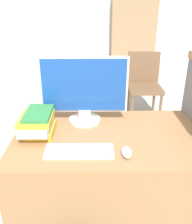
# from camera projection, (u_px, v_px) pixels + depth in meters

# --- Properties ---
(wall_back) EXTENTS (12.00, 0.06, 2.80)m
(wall_back) POSITION_uv_depth(u_px,v_px,m) (97.00, 5.00, 6.60)
(wall_back) COLOR white
(wall_back) RESTS_ON ground_plane
(desk) EXTENTS (1.12, 0.71, 0.77)m
(desk) POSITION_uv_depth(u_px,v_px,m) (107.00, 186.00, 1.64)
(desk) COLOR #9E7047
(desk) RESTS_ON ground_plane
(monitor) EXTENTS (0.55, 0.21, 0.43)m
(monitor) POSITION_uv_depth(u_px,v_px,m) (84.00, 91.00, 1.57)
(monitor) COLOR silver
(monitor) RESTS_ON desk
(keyboard) EXTENTS (0.36, 0.13, 0.02)m
(keyboard) POSITION_uv_depth(u_px,v_px,m) (79.00, 151.00, 1.31)
(keyboard) COLOR silver
(keyboard) RESTS_ON desk
(mouse) EXTENTS (0.05, 0.10, 0.03)m
(mouse) POSITION_uv_depth(u_px,v_px,m) (127.00, 152.00, 1.29)
(mouse) COLOR white
(mouse) RESTS_ON desk
(book_stack) EXTENTS (0.19, 0.28, 0.14)m
(book_stack) POSITION_uv_depth(u_px,v_px,m) (38.00, 123.00, 1.47)
(book_stack) COLOR gold
(book_stack) RESTS_ON desk
(far_chair) EXTENTS (0.44, 0.44, 0.87)m
(far_chair) POSITION_uv_depth(u_px,v_px,m) (144.00, 82.00, 3.43)
(far_chair) COLOR brown
(far_chair) RESTS_ON ground_plane
(bookshelf_far) EXTENTS (1.18, 0.32, 1.70)m
(bookshelf_far) POSITION_uv_depth(u_px,v_px,m) (134.00, 27.00, 6.61)
(bookshelf_far) COLOR #9E7A56
(bookshelf_far) RESTS_ON ground_plane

